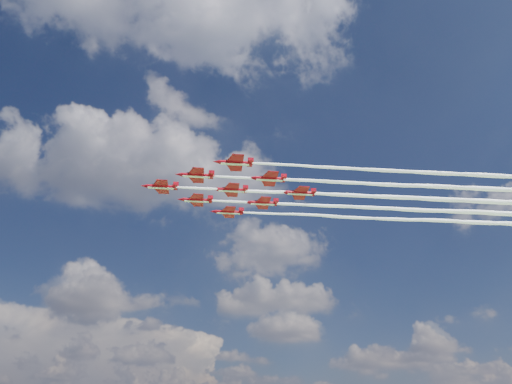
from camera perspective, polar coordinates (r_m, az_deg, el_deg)
jet_lead at (r=143.39m, az=13.89°, el=-0.50°), size 127.00×8.48×2.48m
jet_row2_port at (r=140.55m, az=18.49°, el=0.66°), size 127.00×8.48×2.48m
jet_row2_starb at (r=153.10m, az=16.33°, el=-1.86°), size 127.00×8.48×2.48m
jet_row3_port at (r=138.72m, az=23.26°, el=1.85°), size 127.00×8.48×2.48m
jet_row3_centre at (r=150.66m, az=20.68°, el=-0.80°), size 127.00×8.48×2.48m
jet_row3_starb at (r=163.13m, az=18.48°, el=-3.06°), size 127.00×8.48×2.48m
jet_row4_port at (r=149.15m, az=25.14°, el=0.29°), size 127.00×8.48×2.48m
jet_row4_starb at (r=161.03m, az=22.59°, el=-2.07°), size 127.00×8.48×2.48m
jet_tail at (r=159.83m, az=26.77°, el=-1.06°), size 127.00×8.48×2.48m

